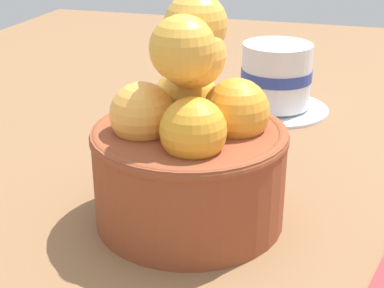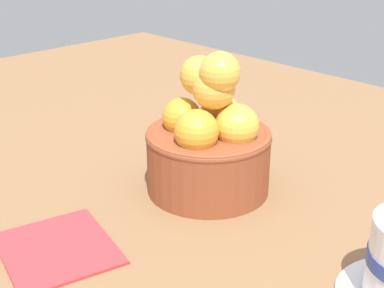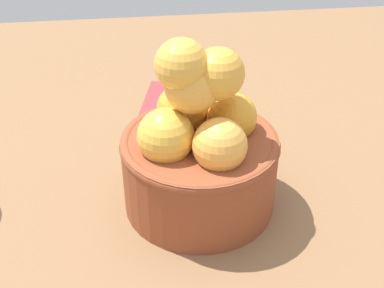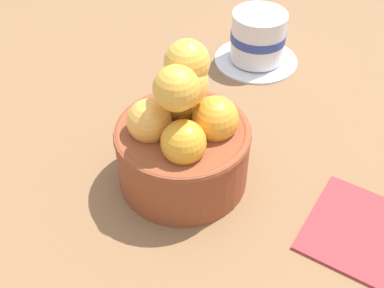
# 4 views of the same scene
# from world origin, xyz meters

# --- Properties ---
(ground_plane) EXTENTS (1.44, 1.00, 0.04)m
(ground_plane) POSITION_xyz_m (0.00, 0.00, -0.02)
(ground_plane) COLOR brown
(terracotta_bowl) EXTENTS (0.14, 0.14, 0.16)m
(terracotta_bowl) POSITION_xyz_m (-0.00, -0.00, 0.06)
(terracotta_bowl) COLOR brown
(terracotta_bowl) RESTS_ON ground_plane
(coffee_cup) EXTENTS (0.12, 0.12, 0.07)m
(coffee_cup) POSITION_xyz_m (-0.25, 0.02, 0.03)
(coffee_cup) COLOR white
(coffee_cup) RESTS_ON ground_plane
(folded_napkin) EXTENTS (0.13, 0.12, 0.01)m
(folded_napkin) POSITION_xyz_m (0.01, 0.19, 0.00)
(folded_napkin) COLOR #B23338
(folded_napkin) RESTS_ON ground_plane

